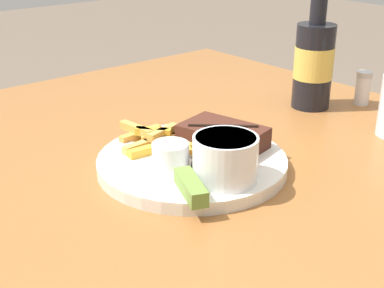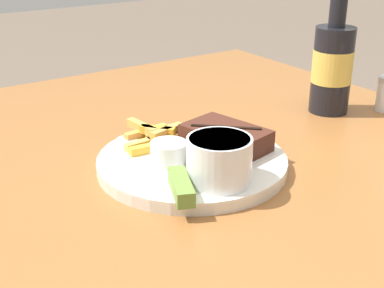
{
  "view_description": "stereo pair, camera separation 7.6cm",
  "coord_description": "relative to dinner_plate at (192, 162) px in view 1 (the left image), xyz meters",
  "views": [
    {
      "loc": [
        0.53,
        -0.45,
        1.06
      ],
      "look_at": [
        0.0,
        0.0,
        0.76
      ],
      "focal_mm": 50.0,
      "sensor_mm": 36.0,
      "label": 1
    },
    {
      "loc": [
        0.58,
        -0.39,
        1.06
      ],
      "look_at": [
        0.0,
        0.0,
        0.76
      ],
      "focal_mm": 50.0,
      "sensor_mm": 36.0,
      "label": 2
    }
  ],
  "objects": [
    {
      "name": "dining_table",
      "position": [
        0.0,
        0.0,
        -0.09
      ],
      "size": [
        1.1,
        1.04,
        0.73
      ],
      "color": "#935B2D",
      "rests_on": "ground_plane"
    },
    {
      "name": "dinner_plate",
      "position": [
        0.0,
        0.0,
        0.0
      ],
      "size": [
        0.27,
        0.27,
        0.02
      ],
      "color": "silver",
      "rests_on": "dining_table"
    },
    {
      "name": "steak_portion",
      "position": [
        0.0,
        0.06,
        0.02
      ],
      "size": [
        0.14,
        0.1,
        0.03
      ],
      "color": "#472319",
      "rests_on": "dinner_plate"
    },
    {
      "name": "fries_pile",
      "position": [
        -0.07,
        -0.01,
        0.02
      ],
      "size": [
        0.15,
        0.12,
        0.02
      ],
      "color": "gold",
      "rests_on": "dinner_plate"
    },
    {
      "name": "coleslaw_cup",
      "position": [
        0.08,
        -0.01,
        0.04
      ],
      "size": [
        0.09,
        0.09,
        0.06
      ],
      "color": "white",
      "rests_on": "dinner_plate"
    },
    {
      "name": "dipping_sauce_cup",
      "position": [
        0.0,
        -0.04,
        0.03
      ],
      "size": [
        0.05,
        0.05,
        0.03
      ],
      "color": "silver",
      "rests_on": "dinner_plate"
    },
    {
      "name": "pickle_spear",
      "position": [
        0.08,
        -0.07,
        0.02
      ],
      "size": [
        0.08,
        0.05,
        0.02
      ],
      "color": "olive",
      "rests_on": "dinner_plate"
    },
    {
      "name": "fork_utensil",
      "position": [
        -0.06,
        -0.03,
        0.01
      ],
      "size": [
        0.13,
        0.07,
        0.0
      ],
      "rotation": [
        0.0,
        0.0,
        6.72
      ],
      "color": "#B7B7BC",
      "rests_on": "dinner_plate"
    },
    {
      "name": "knife_utensil",
      "position": [
        -0.0,
        0.03,
        0.01
      ],
      "size": [
        0.11,
        0.14,
        0.01
      ],
      "rotation": [
        0.0,
        0.0,
        2.23
      ],
      "color": "#B7B7BC",
      "rests_on": "dinner_plate"
    },
    {
      "name": "beer_bottle",
      "position": [
        -0.06,
        0.35,
        0.08
      ],
      "size": [
        0.07,
        0.07,
        0.25
      ],
      "color": "black",
      "rests_on": "dining_table"
    },
    {
      "name": "salt_shaker",
      "position": [
        -0.01,
        0.43,
        0.02
      ],
      "size": [
        0.03,
        0.03,
        0.07
      ],
      "color": "white",
      "rests_on": "dining_table"
    }
  ]
}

